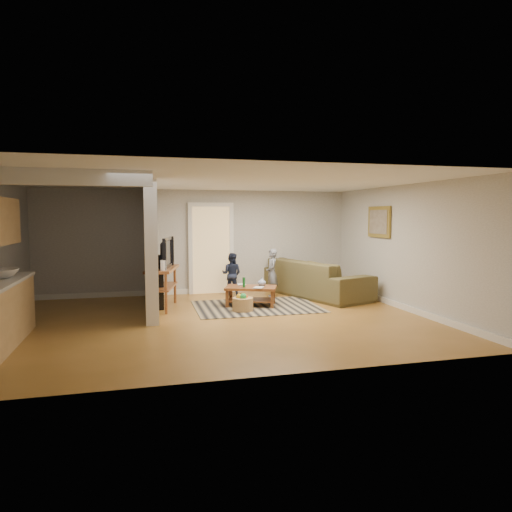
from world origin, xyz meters
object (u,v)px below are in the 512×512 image
Objects in this scene: coffee_table at (252,291)px; toy_basket at (243,304)px; tv_console at (163,271)px; speaker_right at (160,284)px; sofa at (314,296)px; child at (272,297)px; speaker_left at (160,282)px; toddler at (232,295)px.

coffee_table reaches higher than toy_basket.
tv_console is 1.39× the size of speaker_right.
toy_basket is at bearing -11.91° from tv_console.
child is (-1.03, 0.05, 0.00)m from sofa.
coffee_table is 2.90× the size of toy_basket.
toddler is at bearing 27.49° from speaker_left.
coffee_table is 1.17m from child.
coffee_table reaches higher than toddler.
tv_console is 1.26× the size of speaker_left.
toy_basket is at bearing 114.08° from toddler.
toy_basket is 0.37× the size of child.
speaker_right is (0.00, 0.20, -0.05)m from speaker_left.
speaker_right is at bearing 159.74° from tv_console.
sofa is at bearing -168.04° from toddler.
speaker_right is 2.13m from toddler.
toy_basket is at bearing -122.18° from coffee_table.
coffee_table is at bearing 6.11° from tv_console.
tv_console reaches higher than toddler.
toy_basket is (1.50, -0.70, -0.61)m from tv_console.
tv_console is at bearing 173.13° from coffee_table.
toddler is (1.66, 1.19, -0.76)m from tv_console.
tv_console reaches higher than speaker_left.
speaker_right is at bearing 172.13° from coffee_table.
coffee_table is at bearing 2.25° from speaker_right.
sofa is 2.58× the size of child.
coffee_table is at bearing -12.24° from speaker_left.
speaker_left is at bearing 178.22° from coffee_table.
speaker_right is 1.77m from toy_basket.
child is at bearing 51.39° from coffee_table.
toy_basket is at bearing -15.12° from speaker_right.
tv_console is 1.76m from toy_basket.
coffee_table is 1.87m from tv_console.
child reaches higher than sofa.
coffee_table is at bearing 124.70° from toddler.
tv_console is at bearing 81.10° from sofa.
child is at bearing 68.67° from sofa.
toy_basket is 1.69m from child.
sofa is 3.67m from tv_console.
coffee_table reaches higher than sofa.
speaker_right is 2.45× the size of toy_basket.
tv_console is 2.18m from toddler.
speaker_right is 0.90× the size of child.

